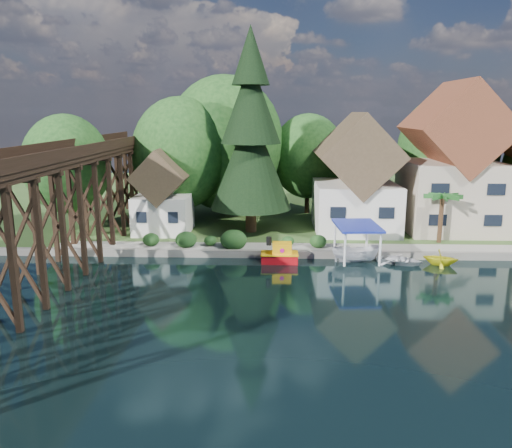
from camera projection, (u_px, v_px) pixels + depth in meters
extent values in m
plane|color=black|center=(284.00, 293.00, 32.55)|extent=(140.00, 140.00, 0.00)
cube|color=#2E4C1E|center=(279.00, 199.00, 65.64)|extent=(140.00, 52.00, 0.50)
cube|color=slate|center=(332.00, 255.00, 40.14)|extent=(60.00, 0.40, 0.62)
cube|color=gray|center=(354.00, 248.00, 41.29)|extent=(50.00, 2.60, 0.06)
cube|color=black|center=(12.00, 244.00, 29.11)|extent=(4.00, 0.36, 8.00)
cube|color=black|center=(37.00, 231.00, 32.23)|extent=(4.00, 0.36, 8.00)
cube|color=black|center=(58.00, 221.00, 35.35)|extent=(4.00, 0.36, 8.00)
cube|color=black|center=(76.00, 212.00, 38.46)|extent=(4.00, 0.36, 8.00)
cube|color=black|center=(91.00, 204.00, 41.58)|extent=(4.00, 0.36, 8.00)
cube|color=black|center=(103.00, 198.00, 44.70)|extent=(4.00, 0.36, 8.00)
cube|color=black|center=(114.00, 192.00, 47.82)|extent=(4.00, 0.36, 8.00)
cube|color=black|center=(124.00, 187.00, 50.94)|extent=(4.00, 0.36, 8.00)
cube|color=black|center=(133.00, 183.00, 54.06)|extent=(4.00, 0.36, 8.00)
cube|color=black|center=(141.00, 179.00, 57.18)|extent=(4.00, 0.36, 8.00)
cube|color=black|center=(46.00, 160.00, 37.24)|extent=(0.35, 44.00, 0.35)
cube|color=black|center=(92.00, 160.00, 37.12)|extent=(0.35, 44.00, 0.35)
cube|color=black|center=(69.00, 156.00, 37.12)|extent=(4.00, 44.00, 0.30)
cube|color=black|center=(42.00, 148.00, 37.06)|extent=(0.12, 44.00, 0.80)
cube|color=black|center=(95.00, 148.00, 36.93)|extent=(0.12, 44.00, 0.80)
cube|color=silver|center=(355.00, 207.00, 47.30)|extent=(7.50, 8.00, 4.50)
cube|color=#4A3927|center=(357.00, 154.00, 46.21)|extent=(7.64, 8.64, 7.64)
cube|color=black|center=(338.00, 213.00, 43.39)|extent=(1.35, 0.08, 1.00)
cube|color=black|center=(387.00, 213.00, 43.24)|extent=(1.35, 0.08, 1.00)
cube|color=#BBA992|center=(450.00, 196.00, 47.26)|extent=(8.50, 8.50, 6.50)
cube|color=#5C2D1B|center=(456.00, 128.00, 45.86)|extent=(8.65, 9.18, 8.65)
cube|color=black|center=(439.00, 200.00, 43.08)|extent=(1.53, 0.08, 1.00)
cube|color=black|center=(495.00, 201.00, 42.92)|extent=(1.53, 0.08, 1.00)
cube|color=silver|center=(164.00, 214.00, 46.57)|extent=(5.00, 5.00, 3.50)
cube|color=#4A3927|center=(162.00, 176.00, 45.79)|extent=(5.09, 5.40, 5.09)
cube|color=black|center=(142.00, 217.00, 44.11)|extent=(0.90, 0.08, 1.00)
cube|color=black|center=(173.00, 218.00, 44.01)|extent=(0.90, 0.08, 1.00)
cylinder|color=#382314|center=(183.00, 200.00, 50.81)|extent=(0.50, 0.50, 4.50)
ellipsoid|color=#184117|center=(181.00, 153.00, 49.77)|extent=(4.40, 4.40, 5.06)
cylinder|color=#382314|center=(225.00, 192.00, 54.53)|extent=(0.50, 0.50, 4.95)
ellipsoid|color=#184117|center=(225.00, 144.00, 53.37)|extent=(5.00, 5.00, 5.75)
cylinder|color=#382314|center=(307.00, 195.00, 55.29)|extent=(0.50, 0.50, 4.05)
ellipsoid|color=#184117|center=(308.00, 156.00, 54.34)|extent=(4.00, 4.00, 4.60)
cylinder|color=#382314|center=(444.00, 194.00, 54.72)|extent=(0.50, 0.50, 4.50)
ellipsoid|color=#184117|center=(448.00, 150.00, 53.67)|extent=(4.60, 4.60, 5.29)
cylinder|color=#382314|center=(71.00, 209.00, 47.31)|extent=(0.50, 0.50, 4.05)
ellipsoid|color=#184117|center=(67.00, 164.00, 46.37)|extent=(4.00, 4.00, 4.60)
ellipsoid|color=#153A15|center=(186.00, 238.00, 41.52)|extent=(1.98, 1.98, 1.53)
ellipsoid|color=#153A15|center=(210.00, 239.00, 41.78)|extent=(1.54, 1.54, 1.19)
ellipsoid|color=#153A15|center=(234.00, 238.00, 41.17)|extent=(2.20, 2.20, 1.70)
ellipsoid|color=#153A15|center=(151.00, 238.00, 41.84)|extent=(1.76, 1.76, 1.36)
ellipsoid|color=#153A15|center=(288.00, 240.00, 41.65)|extent=(1.54, 1.54, 1.19)
ellipsoid|color=#153A15|center=(318.00, 240.00, 41.25)|extent=(1.76, 1.76, 1.36)
cylinder|color=#382314|center=(251.00, 214.00, 46.74)|extent=(1.02, 1.02, 3.41)
cone|color=black|center=(251.00, 159.00, 45.62)|extent=(7.50, 7.50, 9.09)
cone|color=black|center=(251.00, 102.00, 44.49)|extent=(5.45, 5.45, 7.39)
cone|color=black|center=(251.00, 55.00, 43.61)|extent=(3.41, 3.41, 5.11)
cylinder|color=#382314|center=(441.00, 220.00, 42.75)|extent=(0.39, 0.39, 3.89)
ellipsoid|color=#194C1C|center=(443.00, 196.00, 42.29)|extent=(4.18, 4.18, 0.88)
cube|color=#B10B13|center=(279.00, 258.00, 39.06)|extent=(2.81, 1.50, 0.75)
cube|color=#ECA40C|center=(280.00, 253.00, 38.98)|extent=(2.90, 1.59, 0.09)
cube|color=#ECA40C|center=(282.00, 249.00, 38.88)|extent=(1.50, 1.12, 0.93)
cylinder|color=black|center=(269.00, 241.00, 38.79)|extent=(0.41, 0.41, 0.65)
cylinder|color=#B80E80|center=(282.00, 251.00, 38.32)|extent=(0.34, 0.08, 0.34)
cylinder|color=#B80E80|center=(282.00, 247.00, 39.45)|extent=(0.34, 0.08, 0.34)
cylinder|color=#B80E80|center=(292.00, 249.00, 38.86)|extent=(0.08, 0.34, 0.34)
imported|color=silver|center=(400.00, 259.00, 38.79)|extent=(4.22, 3.73, 0.72)
imported|color=silver|center=(356.00, 253.00, 39.11)|extent=(3.86, 1.65, 1.46)
cube|color=navy|center=(357.00, 226.00, 38.62)|extent=(3.49, 4.87, 0.18)
cylinder|color=white|center=(380.00, 249.00, 36.94)|extent=(0.18, 0.18, 2.63)
cylinder|color=white|center=(367.00, 236.00, 40.94)|extent=(0.18, 0.18, 2.63)
cylinder|color=white|center=(345.00, 249.00, 36.88)|extent=(0.18, 0.18, 2.63)
cylinder|color=white|center=(335.00, 236.00, 40.88)|extent=(0.18, 0.18, 2.63)
imported|color=yellow|center=(441.00, 257.00, 38.33)|extent=(3.15, 2.93, 1.35)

